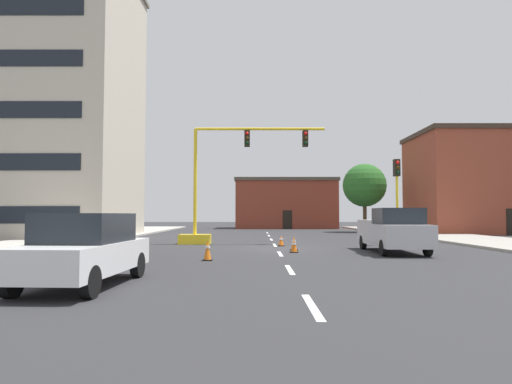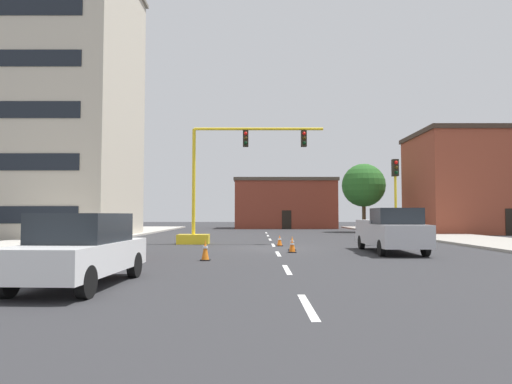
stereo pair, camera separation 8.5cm
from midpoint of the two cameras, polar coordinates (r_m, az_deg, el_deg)
The scene contains 23 objects.
ground_plane at distance 22.42m, azimuth 2.48°, elevation -7.29°, with size 160.00×160.00×0.00m, color #2D2D30.
sidewalk_left at distance 32.75m, azimuth -22.16°, elevation -5.57°, with size 6.00×56.00×0.14m, color #B2ADA3.
sidewalk_right at distance 33.55m, azimuth 25.14°, elevation -5.44°, with size 6.00×56.00×0.14m, color #9E998E.
lane_stripe_seg_0 at distance 8.56m, azimuth 6.84°, elevation -14.39°, with size 0.16×2.40×0.01m, color silver.
lane_stripe_seg_1 at distance 13.97m, azimuth 4.08°, elevation -9.92°, with size 0.16×2.40×0.01m, color silver.
lane_stripe_seg_2 at distance 19.43m, azimuth 2.88°, elevation -7.95°, with size 0.16×2.40×0.01m, color silver.
lane_stripe_seg_3 at distance 24.91m, azimuth 2.22°, elevation -6.84°, with size 0.16×2.40×0.01m, color silver.
lane_stripe_seg_4 at distance 30.39m, azimuth 1.80°, elevation -6.13°, with size 0.16×2.40×0.01m, color silver.
lane_stripe_seg_5 at distance 35.88m, azimuth 1.50°, elevation -5.64°, with size 0.16×2.40×0.01m, color silver.
lane_stripe_seg_6 at distance 41.38m, azimuth 1.29°, elevation -5.28°, with size 0.16×2.40×0.01m, color silver.
building_tall_left at distance 38.89m, azimuth -27.57°, elevation 10.20°, with size 15.97×11.13×20.60m.
building_brick_center at distance 55.91m, azimuth 3.64°, elevation -1.50°, with size 12.53×7.57×6.15m.
building_row_right at distance 45.66m, azimuth 27.26°, elevation 1.07°, with size 12.73×8.73×9.23m.
traffic_signal_gantry at distance 25.98m, azimuth -5.74°, elevation -1.80°, with size 8.51×1.20×6.83m.
traffic_light_pole_right at distance 25.93m, azimuth 17.49°, elevation 1.24°, with size 0.32×0.47×4.80m.
tree_right_far at distance 44.41m, azimuth 13.63°, elevation 0.83°, with size 4.20×4.20×6.66m.
pickup_truck_silver at distance 20.93m, azimuth 16.96°, elevation -4.80°, with size 2.07×5.42×1.99m.
sedan_red_near_left at distance 17.98m, azimuth -21.05°, elevation -5.34°, with size 2.10×4.60×1.74m.
sedan_white_mid_left at distance 11.48m, azimuth -21.53°, elevation -6.82°, with size 2.07×4.58×1.74m.
traffic_cone_roadside_a at distance 20.13m, azimuth 4.69°, elevation -6.93°, with size 0.36×0.36×0.61m.
traffic_cone_roadside_b at distance 16.69m, azimuth -6.50°, elevation -7.46°, with size 0.36×0.36×0.78m.
traffic_cone_roadside_c at distance 21.43m, azimuth 4.68°, elevation -6.58°, with size 0.36×0.36×0.69m.
traffic_cone_roadside_d at distance 24.20m, azimuth 3.05°, elevation -6.27°, with size 0.36×0.36×0.59m.
Camera 2 is at (-0.96, -22.33, 1.71)m, focal length 31.09 mm.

